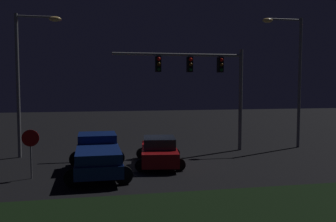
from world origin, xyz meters
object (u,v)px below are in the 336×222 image
(traffic_signal_gantry, at_px, (204,74))
(street_lamp_right, at_px, (292,67))
(pickup_truck, at_px, (98,153))
(stop_sign, at_px, (31,144))
(car_sedan, at_px, (159,151))
(street_lamp_left, at_px, (27,68))

(traffic_signal_gantry, xyz_separation_m, street_lamp_right, (6.17, 0.22, 0.54))
(street_lamp_right, bearing_deg, pickup_truck, -159.07)
(stop_sign, bearing_deg, pickup_truck, 6.37)
(pickup_truck, xyz_separation_m, traffic_signal_gantry, (6.70, 4.71, 3.90))
(pickup_truck, relative_size, car_sedan, 1.18)
(pickup_truck, bearing_deg, street_lamp_right, -69.62)
(stop_sign, bearing_deg, street_lamp_left, 100.48)
(pickup_truck, relative_size, street_lamp_right, 0.62)
(street_lamp_left, bearing_deg, car_sedan, -27.01)
(pickup_truck, bearing_deg, stop_sign, 95.82)
(traffic_signal_gantry, distance_m, street_lamp_right, 6.20)
(pickup_truck, distance_m, street_lamp_left, 7.59)
(traffic_signal_gantry, relative_size, street_lamp_right, 0.96)
(street_lamp_right, bearing_deg, street_lamp_left, 179.95)
(car_sedan, height_order, traffic_signal_gantry, traffic_signal_gantry)
(car_sedan, xyz_separation_m, street_lamp_right, (9.68, 3.62, 4.70))
(traffic_signal_gantry, height_order, street_lamp_right, street_lamp_right)
(pickup_truck, xyz_separation_m, stop_sign, (-2.96, -0.33, 0.56))
(car_sedan, distance_m, street_lamp_right, 11.36)
(car_sedan, bearing_deg, street_lamp_right, -61.68)
(traffic_signal_gantry, bearing_deg, stop_sign, -152.46)
(street_lamp_left, height_order, street_lamp_right, street_lamp_right)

